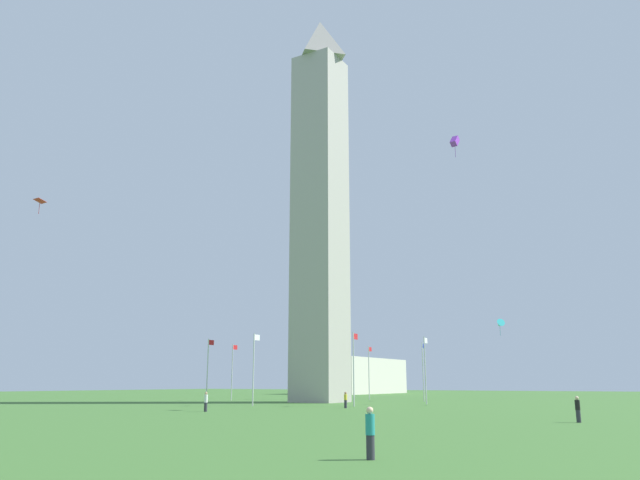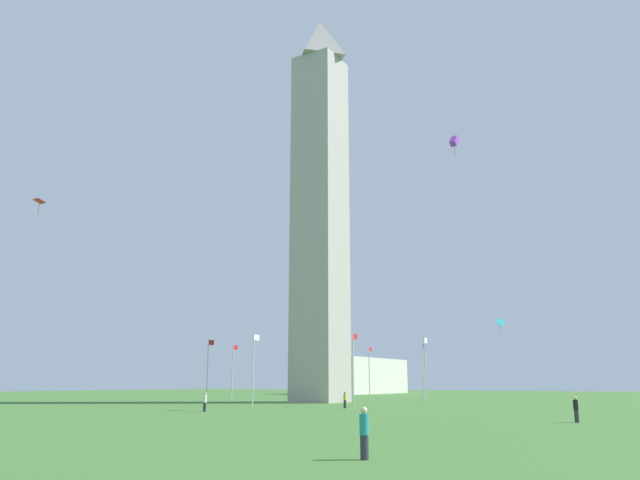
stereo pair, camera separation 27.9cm
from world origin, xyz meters
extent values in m
plane|color=#3D6B2D|center=(0.00, 0.00, 0.00)|extent=(260.00, 260.00, 0.00)
cube|color=#A8A399|center=(0.00, 0.00, 24.68)|extent=(6.17, 6.17, 49.36)
pyramid|color=gray|center=(0.00, 0.00, 52.72)|extent=(6.17, 6.17, 6.73)
cylinder|color=silver|center=(14.81, 0.00, 4.02)|extent=(0.14, 0.14, 8.03)
cube|color=red|center=(15.36, 0.00, 7.58)|extent=(1.00, 0.03, 0.64)
cylinder|color=silver|center=(10.47, 10.47, 4.02)|extent=(0.14, 0.14, 8.03)
cube|color=red|center=(11.02, 10.47, 7.58)|extent=(1.00, 0.03, 0.64)
cylinder|color=silver|center=(0.00, 14.81, 4.02)|extent=(0.14, 0.14, 8.03)
cube|color=red|center=(0.55, 14.81, 7.58)|extent=(1.00, 0.03, 0.64)
cylinder|color=silver|center=(-10.47, 10.47, 4.02)|extent=(0.14, 0.14, 8.03)
cube|color=red|center=(-9.92, 10.47, 7.58)|extent=(1.00, 0.03, 0.64)
cylinder|color=silver|center=(-14.81, 0.00, 4.02)|extent=(0.14, 0.14, 8.03)
cube|color=white|center=(-14.26, 0.00, 7.58)|extent=(1.00, 0.03, 0.64)
cylinder|color=silver|center=(-10.47, -10.47, 4.02)|extent=(0.14, 0.14, 8.03)
cube|color=red|center=(-9.92, -10.47, 7.58)|extent=(1.00, 0.03, 0.64)
cylinder|color=silver|center=(0.00, -14.81, 4.02)|extent=(0.14, 0.14, 8.03)
cube|color=white|center=(0.55, -14.81, 7.58)|extent=(1.00, 0.03, 0.64)
cylinder|color=silver|center=(10.47, -10.47, 4.02)|extent=(0.14, 0.14, 8.03)
cube|color=#1E2D99|center=(11.02, -10.47, 7.58)|extent=(1.00, 0.03, 0.64)
cylinder|color=#2D2D38|center=(-52.19, -32.72, 0.40)|extent=(0.29, 0.29, 0.80)
cylinder|color=teal|center=(-52.19, -32.72, 1.15)|extent=(0.32, 0.32, 0.69)
sphere|color=beige|center=(-52.19, -32.72, 1.61)|extent=(0.24, 0.24, 0.24)
cylinder|color=#2D2D38|center=(-27.50, -35.78, 0.40)|extent=(0.29, 0.29, 0.80)
cylinder|color=black|center=(-27.50, -35.78, 1.12)|extent=(0.32, 0.32, 0.63)
sphere|color=beige|center=(-27.50, -35.78, 1.55)|extent=(0.24, 0.24, 0.24)
cylinder|color=#2D2D38|center=(-14.85, -11.77, 0.40)|extent=(0.29, 0.29, 0.80)
cylinder|color=yellow|center=(-14.85, -11.77, 1.09)|extent=(0.32, 0.32, 0.57)
sphere|color=#936B4C|center=(-14.85, -11.77, 1.49)|extent=(0.24, 0.24, 0.24)
cylinder|color=#2D2D38|center=(-28.18, -4.72, 0.40)|extent=(0.29, 0.29, 0.80)
cylinder|color=white|center=(-28.18, -4.72, 1.15)|extent=(0.32, 0.32, 0.69)
sphere|color=tan|center=(-28.18, -4.72, 1.61)|extent=(0.24, 0.24, 0.24)
cone|color=#33C6D1|center=(2.29, -23.53, 9.33)|extent=(1.52, 1.48, 1.23)
cylinder|color=teal|center=(2.29, -23.53, 8.56)|extent=(0.04, 0.04, 1.15)
cube|color=purple|center=(-11.76, -23.62, 27.63)|extent=(1.30, 0.77, 1.30)
cylinder|color=#67278E|center=(-11.76, -23.62, 26.60)|extent=(0.04, 0.04, 1.55)
cube|color=red|center=(-36.81, 9.62, 19.59)|extent=(0.97, 1.00, 0.27)
cylinder|color=maroon|center=(-36.81, 9.62, 18.83)|extent=(0.04, 0.04, 1.14)
cube|color=beige|center=(60.48, 25.78, 4.03)|extent=(29.67, 13.34, 8.05)
camera|label=1|loc=(-71.91, -42.34, 2.55)|focal=34.47mm
camera|label=2|loc=(-71.77, -42.58, 2.55)|focal=34.47mm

